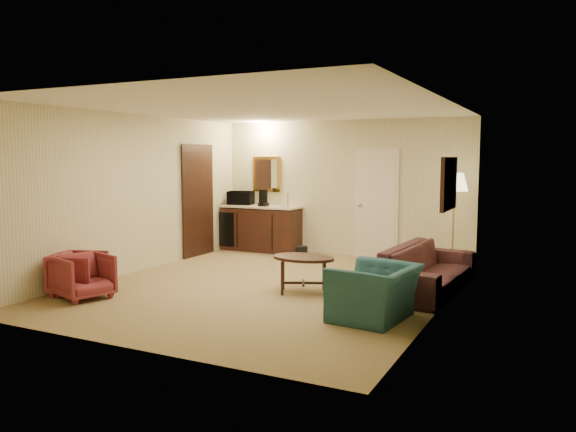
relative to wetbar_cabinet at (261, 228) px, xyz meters
The scene contains 12 objects.
ground 3.21m from the wetbar_cabinet, 58.76° to the right, with size 6.00×6.00×0.00m, color olive.
room_walls 2.79m from the wetbar_cabinet, 51.47° to the right, with size 5.02×6.01×2.61m.
wetbar_cabinet is the anchor object (origin of this frame).
sofa 4.30m from the wetbar_cabinet, 27.82° to the right, with size 2.23×0.65×0.87m, color black.
teal_armchair 5.11m from the wetbar_cabinet, 45.95° to the right, with size 0.99×0.64×0.86m, color #1E4C4C.
rose_chair_near 4.46m from the wetbar_cabinet, 93.22° to the right, with size 0.64×0.60×0.66m, color maroon.
rose_chair_far 4.35m from the wetbar_cabinet, 96.60° to the right, with size 0.63×0.59×0.65m, color maroon.
coffee_table 3.63m from the wetbar_cabinet, 51.56° to the right, with size 0.90×0.61×0.52m, color black.
floor_lamp 3.88m from the wetbar_cabinet, ahead, with size 0.44×0.44×1.65m, color #AD7C39.
waste_bin 1.47m from the wetbar_cabinet, 30.15° to the right, with size 0.22×0.22×0.28m, color black.
microwave 0.81m from the wetbar_cabinet, behind, with size 0.50×0.28×0.34m, color black.
coffee_maker 0.64m from the wetbar_cabinet, 36.45° to the right, with size 0.18×0.18×0.33m, color black.
Camera 1 is at (3.84, -7.16, 1.90)m, focal length 35.00 mm.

